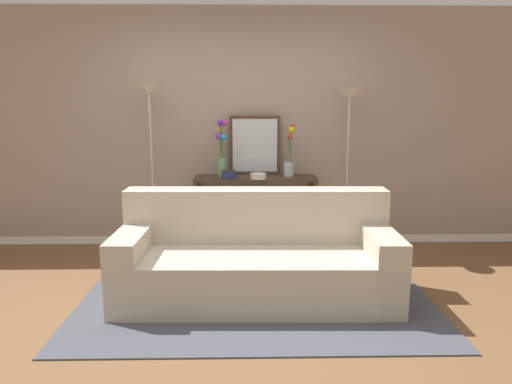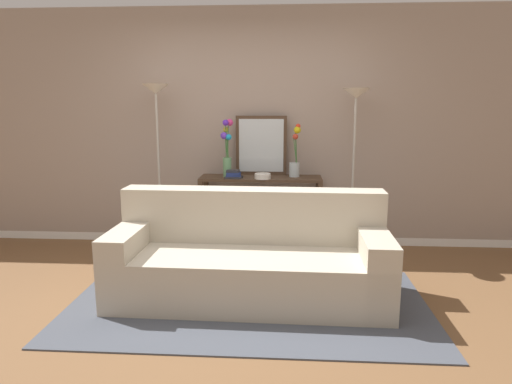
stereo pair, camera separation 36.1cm
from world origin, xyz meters
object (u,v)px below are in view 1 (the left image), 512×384
object	(u,v)px
console_table	(256,200)
book_stack	(229,175)
vase_short_flowers	(289,158)
floor_lamp_right	(349,125)
book_row_under_console	(221,245)
floor_lamp_left	(150,122)
couch	(256,261)
fruit_bowl	(258,176)
wall_mirror	(255,145)
vase_tall_flowers	(222,149)

from	to	relation	value
console_table	book_stack	world-z (taller)	book_stack
vase_short_flowers	book_stack	world-z (taller)	vase_short_flowers
floor_lamp_right	book_row_under_console	distance (m)	1.90
floor_lamp_left	floor_lamp_right	size ratio (longest dim) A/B	1.03
couch	console_table	size ratio (longest dim) A/B	1.72
vase_short_flowers	fruit_bowl	size ratio (longest dim) A/B	3.30
floor_lamp_right	wall_mirror	distance (m)	1.03
console_table	book_stack	bearing A→B (deg)	-160.61
floor_lamp_left	wall_mirror	bearing A→B (deg)	13.24
floor_lamp_left	floor_lamp_right	distance (m)	2.06
wall_mirror	fruit_bowl	world-z (taller)	wall_mirror
floor_lamp_right	fruit_bowl	xyz separation A→B (m)	(-0.94, -0.03, -0.53)
floor_lamp_left	console_table	bearing A→B (deg)	4.91
fruit_bowl	book_stack	xyz separation A→B (m)	(-0.31, 0.02, 0.01)
console_table	vase_short_flowers	xyz separation A→B (m)	(0.37, 0.03, 0.45)
book_stack	fruit_bowl	bearing A→B (deg)	-4.41
book_row_under_console	floor_lamp_right	bearing A→B (deg)	-3.95
fruit_bowl	console_table	bearing A→B (deg)	102.15
fruit_bowl	book_row_under_console	world-z (taller)	fruit_bowl
floor_lamp_left	vase_short_flowers	size ratio (longest dim) A/B	3.17
couch	fruit_bowl	world-z (taller)	same
console_table	vase_short_flowers	bearing A→B (deg)	4.73
floor_lamp_left	book_row_under_console	bearing A→B (deg)	7.57
couch	wall_mirror	distance (m)	1.65
vase_tall_flowers	floor_lamp_right	bearing A→B (deg)	-3.52
wall_mirror	floor_lamp_left	bearing A→B (deg)	-166.76
floor_lamp_right	book_row_under_console	world-z (taller)	floor_lamp_right
console_table	book_row_under_console	distance (m)	0.64
fruit_bowl	couch	bearing A→B (deg)	-92.22
vase_tall_flowers	book_row_under_console	xyz separation A→B (m)	(-0.02, 0.01, -1.07)
wall_mirror	book_stack	size ratio (longest dim) A/B	3.46
couch	fruit_bowl	bearing A→B (deg)	87.78
floor_lamp_right	book_row_under_console	bearing A→B (deg)	176.05
vase_tall_flowers	book_row_under_console	size ratio (longest dim) A/B	2.00
couch	vase_short_flowers	distance (m)	1.53
console_table	wall_mirror	world-z (taller)	wall_mirror
couch	floor_lamp_right	distance (m)	1.87
floor_lamp_right	vase_short_flowers	size ratio (longest dim) A/B	3.08
floor_lamp_right	fruit_bowl	world-z (taller)	floor_lamp_right
wall_mirror	fruit_bowl	distance (m)	0.41
couch	vase_short_flowers	xyz separation A→B (m)	(0.39, 1.30, 0.71)
floor_lamp_right	book_stack	distance (m)	1.36
wall_mirror	book_stack	distance (m)	0.48
floor_lamp_left	vase_short_flowers	xyz separation A→B (m)	(1.46, 0.12, -0.39)
book_stack	book_row_under_console	bearing A→B (deg)	135.51
floor_lamp_right	book_stack	xyz separation A→B (m)	(-1.25, -0.01, -0.52)
couch	fruit_bowl	distance (m)	1.27
console_table	fruit_bowl	distance (m)	0.31
wall_mirror	console_table	bearing A→B (deg)	-88.53
vase_short_flowers	book_row_under_console	world-z (taller)	vase_short_flowers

